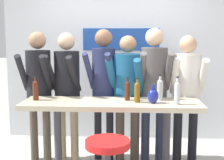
# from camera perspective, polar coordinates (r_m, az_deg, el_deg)

# --- Properties ---
(back_wall) EXTENTS (3.75, 0.12, 2.47)m
(back_wall) POSITION_cam_1_polar(r_m,az_deg,el_deg) (5.26, 0.89, 2.66)
(back_wall) COLOR silver
(back_wall) RESTS_ON ground_plane
(tasting_table) EXTENTS (2.15, 0.59, 0.95)m
(tasting_table) POSITION_cam_1_polar(r_m,az_deg,el_deg) (3.80, -0.07, -6.26)
(tasting_table) COLOR beige
(tasting_table) RESTS_ON ground_plane
(person_far_left) EXTENTS (0.41, 0.54, 1.80)m
(person_far_left) POSITION_cam_1_polar(r_m,az_deg,el_deg) (4.36, -13.29, -0.19)
(person_far_left) COLOR #473D33
(person_far_left) RESTS_ON ground_plane
(person_left) EXTENTS (0.48, 0.60, 1.78)m
(person_left) POSITION_cam_1_polar(r_m,az_deg,el_deg) (4.31, -8.25, -0.32)
(person_left) COLOR gray
(person_left) RESTS_ON ground_plane
(person_center_left) EXTENTS (0.45, 0.59, 1.83)m
(person_center_left) POSITION_cam_1_polar(r_m,az_deg,el_deg) (4.25, -1.57, 0.23)
(person_center_left) COLOR black
(person_center_left) RESTS_ON ground_plane
(person_center) EXTENTS (0.52, 0.62, 1.74)m
(person_center) POSITION_cam_1_polar(r_m,az_deg,el_deg) (4.21, 2.86, -0.95)
(person_center) COLOR #473D33
(person_center) RESTS_ON ground_plane
(person_center_right) EXTENTS (0.44, 0.57, 1.84)m
(person_center_right) POSITION_cam_1_polar(r_m,az_deg,el_deg) (4.20, 7.63, -0.03)
(person_center_right) COLOR #23283D
(person_center_right) RESTS_ON ground_plane
(person_right) EXTENTS (0.46, 0.56, 1.74)m
(person_right) POSITION_cam_1_polar(r_m,az_deg,el_deg) (4.28, 13.52, -0.99)
(person_right) COLOR black
(person_right) RESTS_ON ground_plane
(wine_bottle_0) EXTENTS (0.06, 0.06, 0.29)m
(wine_bottle_0) POSITION_cam_1_polar(r_m,az_deg,el_deg) (3.82, 2.83, -1.80)
(wine_bottle_0) COLOR #4C1E0F
(wine_bottle_0) RESTS_ON tasting_table
(wine_bottle_1) EXTENTS (0.07, 0.07, 0.30)m
(wine_bottle_1) POSITION_cam_1_polar(r_m,az_deg,el_deg) (3.94, -13.79, -1.65)
(wine_bottle_1) COLOR #4C1E0F
(wine_bottle_1) RESTS_ON tasting_table
(wine_bottle_2) EXTENTS (0.07, 0.07, 0.33)m
(wine_bottle_2) POSITION_cam_1_polar(r_m,az_deg,el_deg) (3.66, 11.83, -2.14)
(wine_bottle_2) COLOR #B7BCC1
(wine_bottle_2) RESTS_ON tasting_table
(wine_bottle_3) EXTENTS (0.07, 0.07, 0.32)m
(wine_bottle_3) POSITION_cam_1_polar(r_m,az_deg,el_deg) (3.86, 8.76, -1.58)
(wine_bottle_3) COLOR #B7BCC1
(wine_bottle_3) RESTS_ON tasting_table
(wine_bottle_4) EXTENTS (0.07, 0.07, 0.30)m
(wine_bottle_4) POSITION_cam_1_polar(r_m,az_deg,el_deg) (3.71, 4.62, -2.04)
(wine_bottle_4) COLOR brown
(wine_bottle_4) RESTS_ON tasting_table
(decorative_vase) EXTENTS (0.13, 0.13, 0.22)m
(decorative_vase) POSITION_cam_1_polar(r_m,az_deg,el_deg) (3.69, 7.50, -2.87)
(decorative_vase) COLOR navy
(decorative_vase) RESTS_ON tasting_table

